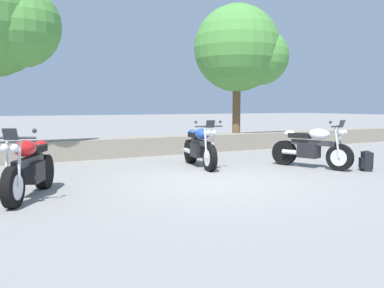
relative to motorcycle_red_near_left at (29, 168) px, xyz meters
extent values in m
plane|color=gray|center=(3.42, -0.31, -0.49)|extent=(120.00, 120.00, 0.00)
cube|color=gray|center=(3.42, 4.49, -0.21)|extent=(36.00, 0.80, 0.55)
cylinder|color=black|center=(-0.30, -0.63, -0.18)|extent=(0.40, 0.62, 0.62)
cylinder|color=black|center=(0.33, 0.67, -0.18)|extent=(0.43, 0.64, 0.62)
cylinder|color=silver|center=(-0.30, -0.63, -0.18)|extent=(0.31, 0.42, 0.38)
cube|color=black|center=(0.04, 0.07, -0.08)|extent=(0.50, 0.57, 0.34)
cube|color=#2D2D30|center=(-0.01, -0.02, 0.12)|extent=(0.61, 1.05, 0.12)
ellipsoid|color=red|center=(-0.07, -0.16, 0.34)|extent=(0.53, 0.62, 0.26)
cube|color=black|center=(0.14, 0.27, 0.28)|extent=(0.48, 0.62, 0.12)
ellipsoid|color=red|center=(0.27, 0.54, 0.32)|extent=(0.32, 0.35, 0.16)
cylinder|color=#2D2D30|center=(-0.27, -0.55, 0.54)|extent=(0.61, 0.32, 0.04)
sphere|color=silver|center=(-0.27, -0.71, 0.40)|extent=(0.13, 0.13, 0.13)
sphere|color=silver|center=(-0.39, -0.65, 0.40)|extent=(0.13, 0.13, 0.13)
cube|color=#26282D|center=(-0.31, -0.64, 0.60)|extent=(0.22, 0.17, 0.18)
cylinder|color=silver|center=(0.08, 0.52, -0.13)|extent=(0.27, 0.39, 0.11)
cylinder|color=silver|center=(-0.20, -0.63, 0.18)|extent=(0.11, 0.17, 0.73)
cylinder|color=silver|center=(-0.37, -0.55, 0.18)|extent=(0.11, 0.17, 0.73)
sphere|color=#2D2D30|center=(0.02, -0.65, 0.64)|extent=(0.07, 0.07, 0.07)
cylinder|color=black|center=(3.98, 0.89, -0.18)|extent=(0.25, 0.64, 0.62)
cylinder|color=black|center=(4.25, 2.31, -0.18)|extent=(0.29, 0.64, 0.62)
cylinder|color=silver|center=(3.98, 0.89, -0.18)|extent=(0.23, 0.41, 0.38)
cube|color=black|center=(4.13, 1.65, -0.08)|extent=(0.40, 0.53, 0.34)
cube|color=#2D2D30|center=(4.11, 1.55, 0.12)|extent=(0.34, 1.11, 0.12)
ellipsoid|color=#2347A8|center=(4.08, 1.40, 0.34)|extent=(0.43, 0.57, 0.26)
cube|color=black|center=(4.17, 1.87, 0.28)|extent=(0.36, 0.60, 0.12)
ellipsoid|color=#2347A8|center=(4.22, 2.17, 0.32)|extent=(0.27, 0.32, 0.16)
cylinder|color=#2D2D30|center=(4.00, 0.97, 0.54)|extent=(0.66, 0.16, 0.04)
sphere|color=silver|center=(4.04, 0.82, 0.40)|extent=(0.13, 0.13, 0.13)
sphere|color=silver|center=(3.90, 0.84, 0.40)|extent=(0.13, 0.13, 0.13)
cube|color=#26282D|center=(3.98, 0.87, 0.60)|extent=(0.21, 0.13, 0.18)
cylinder|color=silver|center=(4.05, 2.10, -0.13)|extent=(0.18, 0.39, 0.11)
cylinder|color=silver|center=(4.08, 0.91, 0.18)|extent=(0.07, 0.17, 0.73)
cylinder|color=silver|center=(3.90, 0.95, 0.18)|extent=(0.07, 0.17, 0.73)
sphere|color=#2D2D30|center=(4.30, 0.95, 0.64)|extent=(0.07, 0.07, 0.07)
sphere|color=#2D2D30|center=(3.71, 1.06, 0.64)|extent=(0.07, 0.07, 0.07)
cylinder|color=black|center=(6.66, -0.50, -0.18)|extent=(0.33, 0.63, 0.62)
cylinder|color=black|center=(6.19, 0.87, -0.18)|extent=(0.37, 0.64, 0.62)
cylinder|color=silver|center=(6.66, -0.50, -0.18)|extent=(0.28, 0.42, 0.38)
cube|color=black|center=(6.41, 0.23, -0.08)|extent=(0.46, 0.56, 0.34)
cube|color=#2D2D30|center=(6.44, 0.14, 0.12)|extent=(0.49, 1.09, 0.12)
ellipsoid|color=white|center=(6.49, 0.00, 0.34)|extent=(0.49, 0.60, 0.26)
cube|color=black|center=(6.33, 0.45, 0.28)|extent=(0.43, 0.61, 0.12)
ellipsoid|color=white|center=(6.23, 0.73, 0.32)|extent=(0.30, 0.34, 0.16)
cylinder|color=#2D2D30|center=(6.63, -0.42, 0.54)|extent=(0.64, 0.25, 0.04)
sphere|color=silver|center=(6.74, -0.53, 0.40)|extent=(0.13, 0.13, 0.13)
sphere|color=silver|center=(6.61, -0.57, 0.40)|extent=(0.13, 0.13, 0.13)
cube|color=#26282D|center=(6.66, -0.51, 0.60)|extent=(0.22, 0.16, 0.18)
cylinder|color=silver|center=(6.11, 0.59, -0.13)|extent=(0.23, 0.40, 0.11)
cylinder|color=silver|center=(6.73, -0.43, 0.18)|extent=(0.09, 0.17, 0.73)
cylinder|color=silver|center=(6.56, -0.49, 0.18)|extent=(0.09, 0.17, 0.73)
sphere|color=#2D2D30|center=(6.90, -0.28, 0.64)|extent=(0.07, 0.07, 0.07)
sphere|color=#2D2D30|center=(6.33, -0.48, 0.64)|extent=(0.07, 0.07, 0.07)
cube|color=black|center=(7.19, -0.80, -0.27)|extent=(0.32, 0.35, 0.44)
cube|color=black|center=(7.10, -0.73, -0.31)|extent=(0.18, 0.23, 0.24)
ellipsoid|color=black|center=(7.19, -0.80, -0.06)|extent=(0.30, 0.33, 0.08)
cube|color=black|center=(7.23, -0.92, -0.25)|extent=(0.05, 0.06, 0.37)
cube|color=black|center=(7.33, -0.79, -0.25)|extent=(0.05, 0.06, 0.37)
sphere|color=#4C8E3D|center=(0.33, 3.81, 2.94)|extent=(2.01, 2.01, 2.01)
cylinder|color=brown|center=(7.43, 4.78, 0.97)|extent=(0.28, 0.28, 1.82)
sphere|color=#4C8E3D|center=(7.43, 4.78, 3.00)|extent=(2.99, 2.99, 2.99)
sphere|color=#4C8E3D|center=(8.10, 4.34, 2.70)|extent=(1.95, 1.95, 1.95)
camera|label=1|loc=(-0.81, -7.02, 1.01)|focal=37.99mm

